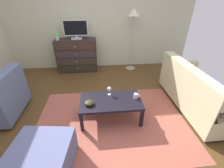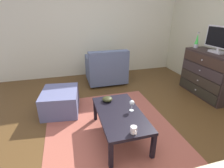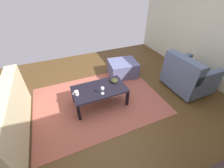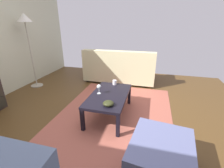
{
  "view_description": "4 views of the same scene",
  "coord_description": "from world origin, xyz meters",
  "px_view_note": "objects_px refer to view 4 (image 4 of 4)",
  "views": [
    {
      "loc": [
        0.01,
        -2.14,
        1.9
      ],
      "look_at": [
        0.21,
        -0.23,
        0.78
      ],
      "focal_mm": 23.75,
      "sensor_mm": 36.0,
      "label": 1
    },
    {
      "loc": [
        2.07,
        -0.75,
        1.68
      ],
      "look_at": [
        0.1,
        -0.2,
        0.79
      ],
      "focal_mm": 27.45,
      "sensor_mm": 36.0,
      "label": 2
    },
    {
      "loc": [
        0.82,
        1.99,
        2.12
      ],
      "look_at": [
        0.02,
        0.12,
        0.6
      ],
      "focal_mm": 22.99,
      "sensor_mm": 36.0,
      "label": 3
    },
    {
      "loc": [
        -2.01,
        -0.75,
        1.49
      ],
      "look_at": [
        0.03,
        -0.2,
        0.64
      ],
      "focal_mm": 24.99,
      "sensor_mm": 36.0,
      "label": 4
    }
  ],
  "objects_px": {
    "wine_glass": "(99,87)",
    "ottoman": "(160,158)",
    "bowl_decorative": "(108,103)",
    "standing_lamp": "(25,25)",
    "coffee_table": "(109,97)",
    "couch_large": "(120,69)",
    "mug": "(115,82)"
  },
  "relations": [
    {
      "from": "mug",
      "to": "bowl_decorative",
      "type": "xyz_separation_m",
      "value": [
        -0.8,
        -0.11,
        -0.01
      ]
    },
    {
      "from": "wine_glass",
      "to": "ottoman",
      "type": "bearing_deg",
      "value": -133.1
    },
    {
      "from": "coffee_table",
      "to": "mug",
      "type": "xyz_separation_m",
      "value": [
        0.44,
        0.02,
        0.09
      ]
    },
    {
      "from": "coffee_table",
      "to": "wine_glass",
      "type": "xyz_separation_m",
      "value": [
        -0.01,
        0.17,
        0.16
      ]
    },
    {
      "from": "wine_glass",
      "to": "ottoman",
      "type": "relative_size",
      "value": 0.22
    },
    {
      "from": "mug",
      "to": "coffee_table",
      "type": "bearing_deg",
      "value": -177.62
    },
    {
      "from": "mug",
      "to": "bowl_decorative",
      "type": "height_order",
      "value": "mug"
    },
    {
      "from": "bowl_decorative",
      "to": "ottoman",
      "type": "xyz_separation_m",
      "value": [
        -0.56,
        -0.71,
        -0.23
      ]
    },
    {
      "from": "coffee_table",
      "to": "ottoman",
      "type": "bearing_deg",
      "value": -138.87
    },
    {
      "from": "standing_lamp",
      "to": "ottoman",
      "type": "bearing_deg",
      "value": -120.54
    },
    {
      "from": "coffee_table",
      "to": "standing_lamp",
      "type": "xyz_separation_m",
      "value": [
        0.8,
        2.11,
        1.08
      ]
    },
    {
      "from": "wine_glass",
      "to": "couch_large",
      "type": "height_order",
      "value": "couch_large"
    },
    {
      "from": "couch_large",
      "to": "standing_lamp",
      "type": "bearing_deg",
      "value": 114.72
    },
    {
      "from": "bowl_decorative",
      "to": "mug",
      "type": "bearing_deg",
      "value": 7.69
    },
    {
      "from": "mug",
      "to": "standing_lamp",
      "type": "height_order",
      "value": "standing_lamp"
    },
    {
      "from": "wine_glass",
      "to": "mug",
      "type": "bearing_deg",
      "value": -18.65
    },
    {
      "from": "wine_glass",
      "to": "standing_lamp",
      "type": "bearing_deg",
      "value": 67.37
    },
    {
      "from": "mug",
      "to": "standing_lamp",
      "type": "relative_size",
      "value": 0.07
    },
    {
      "from": "wine_glass",
      "to": "ottoman",
      "type": "height_order",
      "value": "wine_glass"
    },
    {
      "from": "ottoman",
      "to": "standing_lamp",
      "type": "relative_size",
      "value": 0.42
    },
    {
      "from": "coffee_table",
      "to": "couch_large",
      "type": "bearing_deg",
      "value": 6.3
    },
    {
      "from": "mug",
      "to": "ottoman",
      "type": "height_order",
      "value": "mug"
    },
    {
      "from": "coffee_table",
      "to": "mug",
      "type": "bearing_deg",
      "value": 2.38
    },
    {
      "from": "ottoman",
      "to": "bowl_decorative",
      "type": "bearing_deg",
      "value": 51.68
    },
    {
      "from": "bowl_decorative",
      "to": "standing_lamp",
      "type": "relative_size",
      "value": 0.09
    },
    {
      "from": "ottoman",
      "to": "standing_lamp",
      "type": "distance_m",
      "value": 3.6
    },
    {
      "from": "mug",
      "to": "wine_glass",
      "type": "bearing_deg",
      "value": 161.35
    },
    {
      "from": "ottoman",
      "to": "coffee_table",
      "type": "bearing_deg",
      "value": 41.13
    },
    {
      "from": "bowl_decorative",
      "to": "standing_lamp",
      "type": "bearing_deg",
      "value": 62.29
    },
    {
      "from": "wine_glass",
      "to": "mug",
      "type": "distance_m",
      "value": 0.48
    },
    {
      "from": "bowl_decorative",
      "to": "couch_large",
      "type": "xyz_separation_m",
      "value": [
        2.04,
        0.28,
        -0.1
      ]
    },
    {
      "from": "coffee_table",
      "to": "standing_lamp",
      "type": "height_order",
      "value": "standing_lamp"
    }
  ]
}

